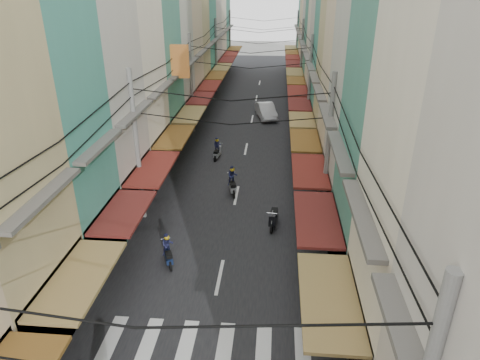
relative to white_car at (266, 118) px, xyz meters
The scene contains 15 objects.
ground 22.59m from the white_car, 93.30° to the right, with size 160.00×160.00×0.00m, color slate.
road 2.86m from the white_car, 117.00° to the right, with size 10.00×80.00×0.02m, color black.
sidewalk_left 8.21m from the white_car, 161.88° to the right, with size 3.00×80.00×0.06m, color gray.
sidewalk_right 5.79m from the white_car, 26.14° to the right, with size 3.00×80.00×0.06m, color gray.
crosswalk 28.58m from the white_car, 92.61° to the right, with size 7.55×2.40×0.01m.
building_row_left 14.71m from the white_car, 146.99° to the right, with size 7.80×67.67×23.70m.
building_row_right 13.02m from the white_car, 42.71° to the right, with size 7.80×68.98×22.59m.
utility_poles 10.10m from the white_car, 99.78° to the right, with size 10.20×66.13×8.20m.
white_car is the anchor object (origin of this frame).
bicycle 23.35m from the white_car, 74.60° to the right, with size 0.66×1.75×1.20m, color black.
moving_scooters 17.36m from the white_car, 96.76° to the right, with size 5.21×14.64×1.81m.
parked_scooters 27.14m from the white_car, 85.27° to the right, with size 13.16×12.37×1.01m.
pedestrians 20.91m from the white_car, 104.85° to the right, with size 13.21×23.71×2.19m.
market_umbrella 30.39m from the white_car, 78.80° to the right, with size 2.15×2.15×2.26m.
traffic_sign 28.84m from the white_car, 82.25° to the right, with size 0.10×0.67×3.04m.
Camera 1 is at (2.23, -17.28, 12.00)m, focal length 32.00 mm.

